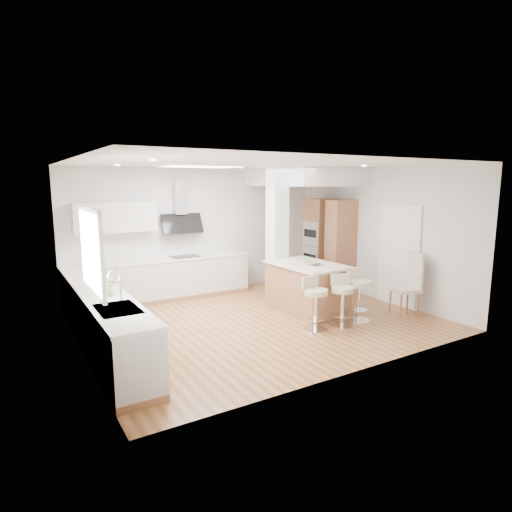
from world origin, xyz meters
TOP-DOWN VIEW (x-y plane):
  - ground at (0.00, 0.00)m, footprint 6.00×6.00m
  - ceiling at (0.00, 0.00)m, footprint 6.00×5.00m
  - wall_back at (0.00, 2.50)m, footprint 6.00×0.04m
  - wall_left at (-3.00, 0.00)m, footprint 0.04×5.00m
  - wall_right at (3.00, 0.00)m, footprint 0.04×5.00m
  - skylight at (-0.79, 0.60)m, footprint 4.10×2.10m
  - window_left at (-2.96, -0.90)m, footprint 0.06×1.28m
  - doorway_right at (2.97, -0.60)m, footprint 0.05×1.00m
  - counter_left at (-2.70, 0.23)m, footprint 0.63×4.50m
  - counter_back at (-0.91, 2.22)m, footprint 3.62×0.63m
  - pillar at (1.05, 0.95)m, footprint 0.35×0.35m
  - soffit at (2.10, 1.40)m, footprint 1.78×2.20m
  - oven_column at (2.68, 1.23)m, footprint 0.63×1.21m
  - peninsula at (1.11, -0.02)m, footprint 1.07×1.58m
  - bar_stool_a at (0.55, -0.95)m, footprint 0.44×0.44m
  - bar_stool_b at (1.07, -1.04)m, footprint 0.53×0.53m
  - bar_stool_c at (1.52, -0.96)m, footprint 0.50×0.50m
  - dining_chair at (2.67, -1.17)m, footprint 0.58×0.58m

SIDE VIEW (x-z plane):
  - ground at x=0.00m, z-range 0.00..0.00m
  - ceiling at x=0.00m, z-range -0.01..0.01m
  - counter_left at x=-2.70m, z-range -0.22..1.13m
  - peninsula at x=1.11m, z-range -0.03..0.99m
  - bar_stool_b at x=1.07m, z-range 0.06..0.96m
  - bar_stool_a at x=0.55m, z-range 0.06..0.97m
  - bar_stool_c at x=1.52m, z-range 0.06..1.02m
  - dining_chair at x=2.67m, z-range 0.04..1.22m
  - counter_back at x=-0.91m, z-range -0.55..1.95m
  - doorway_right at x=2.97m, z-range -0.05..2.05m
  - oven_column at x=2.68m, z-range 0.00..2.10m
  - wall_back at x=0.00m, z-range 0.00..2.80m
  - wall_left at x=-3.00m, z-range 0.00..2.80m
  - wall_right at x=3.00m, z-range 0.00..2.80m
  - pillar at x=1.05m, z-range 0.00..2.80m
  - window_left at x=-2.96m, z-range 1.16..2.23m
  - soffit at x=2.10m, z-range 2.40..2.80m
  - skylight at x=-0.79m, z-range 2.74..2.80m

